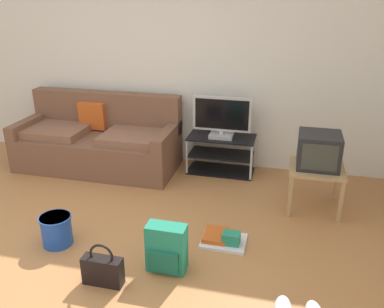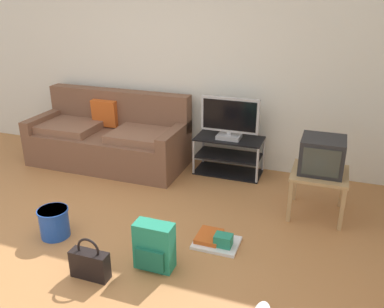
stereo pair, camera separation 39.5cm
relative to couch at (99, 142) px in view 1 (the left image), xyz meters
name	(u,v)px [view 1 (the left image)]	position (x,y,z in m)	size (l,w,h in m)	color
ground_plane	(75,258)	(0.67, -1.93, -0.35)	(9.00, 9.80, 0.02)	#B27542
wall_back	(157,60)	(0.67, 0.52, 1.01)	(9.00, 0.10, 2.70)	silver
couch	(99,142)	(0.00, 0.00, 0.00)	(2.07, 0.89, 0.94)	brown
tv_stand	(221,154)	(1.60, 0.21, -0.10)	(0.85, 0.43, 0.48)	black
flat_tv	(222,118)	(1.60, 0.18, 0.39)	(0.72, 0.22, 0.52)	#B2B2B7
side_table	(316,173)	(2.74, -0.49, 0.07)	(0.56, 0.56, 0.48)	tan
crt_tv	(319,150)	(2.74, -0.48, 0.32)	(0.43, 0.42, 0.36)	#232326
backpack	(167,248)	(1.51, -1.89, -0.14)	(0.33, 0.23, 0.42)	#238466
handbag	(103,270)	(1.07, -2.18, -0.21)	(0.33, 0.11, 0.37)	black
cleaning_bucket	(56,229)	(0.41, -1.77, -0.19)	(0.29, 0.29, 0.29)	blue
floor_tray	(223,239)	(1.91, -1.39, -0.30)	(0.42, 0.33, 0.14)	silver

